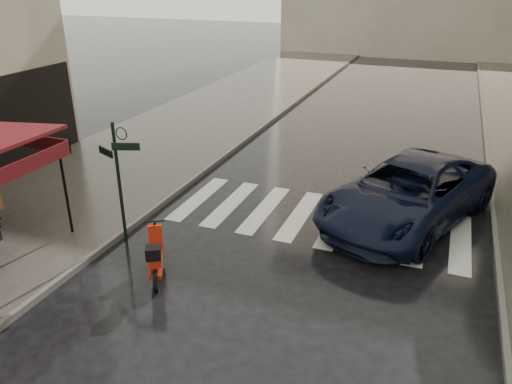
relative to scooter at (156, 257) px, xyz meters
The scene contains 8 objects.
ground 2.03m from the scooter, 100.82° to the right, with size 120.00×120.00×0.00m, color black.
sidewalk_near 11.20m from the scooter, 115.80° to the left, with size 6.00×60.00×0.12m, color #38332D.
curb_near 10.24m from the scooter, 100.23° to the left, with size 0.12×60.00×0.16m, color #595651.
curb_far 12.32m from the scooter, 54.89° to the left, with size 0.12×60.00×0.16m, color #595651.
crosswalk 4.86m from the scooter, 57.38° to the left, with size 7.85×3.20×0.01m.
signpost 2.31m from the scooter, 145.54° to the left, with size 1.17×0.29×3.10m.
scooter is the anchor object (origin of this frame).
parked_car 6.82m from the scooter, 44.75° to the left, with size 2.78×6.03×1.68m, color black.
Camera 1 is at (5.84, -6.03, 6.22)m, focal length 35.00 mm.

